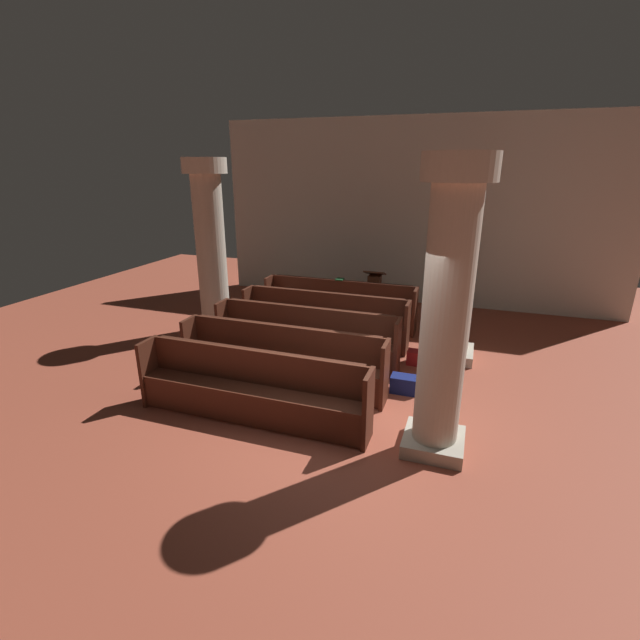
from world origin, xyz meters
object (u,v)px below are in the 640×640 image
at_px(pew_row_0, 339,302).
at_px(pew_row_4, 251,385).
at_px(pillar_aisle_rear, 446,310).
at_px(kneeler_box_red, 419,358).
at_px(lectern, 374,296).
at_px(kneeler_box_navy, 404,384).
at_px(pew_row_3, 282,357).
at_px(pillar_far_side, 211,245).
at_px(hymn_book, 340,279).
at_px(pillar_aisle_side, 460,260).
at_px(pew_row_2, 305,334).
at_px(pew_row_1, 324,317).

distance_m(pew_row_0, pew_row_4, 4.15).
distance_m(pillar_aisle_rear, kneeler_box_red, 3.07).
height_order(lectern, kneeler_box_navy, lectern).
relative_size(pew_row_3, pillar_far_side, 0.95).
bearing_deg(pew_row_3, hymn_book, 90.77).
distance_m(pillar_aisle_side, hymn_book, 2.90).
xyz_separation_m(pillar_aisle_side, kneeler_box_navy, (-0.59, -1.65, -1.70)).
distance_m(pillar_aisle_side, kneeler_box_navy, 2.45).
xyz_separation_m(pillar_far_side, kneeler_box_red, (4.38, -0.40, -1.71)).
bearing_deg(kneeler_box_navy, pew_row_2, 163.22).
bearing_deg(pew_row_4, hymn_book, 90.59).
distance_m(pew_row_2, pillar_far_side, 2.91).
relative_size(pew_row_0, pillar_far_side, 0.95).
relative_size(pew_row_1, pew_row_2, 1.00).
distance_m(pew_row_2, lectern, 3.16).
relative_size(lectern, kneeler_box_navy, 2.60).
bearing_deg(pillar_aisle_side, kneeler_box_navy, -109.71).
xyz_separation_m(pew_row_3, pillar_aisle_side, (2.47, 2.12, 1.31)).
distance_m(pew_row_3, hymn_book, 3.34).
height_order(lectern, hymn_book, lectern).
bearing_deg(kneeler_box_navy, hymn_book, 124.24).
xyz_separation_m(pew_row_0, pillar_aisle_rear, (2.47, -4.01, 1.31)).
bearing_deg(kneeler_box_red, pew_row_1, 166.23).
distance_m(pew_row_3, pew_row_4, 1.04).
bearing_deg(pillar_far_side, pillar_aisle_rear, -30.56).
bearing_deg(pillar_aisle_rear, pew_row_4, -176.77).
height_order(pew_row_2, pillar_aisle_side, pillar_aisle_side).
height_order(pew_row_2, pillar_aisle_rear, pillar_aisle_rear).
height_order(pew_row_2, hymn_book, hymn_book).
bearing_deg(pew_row_0, lectern, 61.96).
xyz_separation_m(pillar_aisle_rear, kneeler_box_red, (-0.51, 2.49, -1.71)).
bearing_deg(lectern, pew_row_4, -96.07).
bearing_deg(pillar_aisle_side, pew_row_2, -156.29).
height_order(pew_row_0, pew_row_3, same).
distance_m(pillar_far_side, kneeler_box_red, 4.72).
bearing_deg(hymn_book, pew_row_3, -89.23).
bearing_deg(kneeler_box_navy, pillar_aisle_side, 70.29).
bearing_deg(kneeler_box_navy, pew_row_4, -141.26).
relative_size(pillar_far_side, pillar_aisle_rear, 1.00).
xyz_separation_m(pew_row_2, kneeler_box_red, (1.96, 0.56, -0.40)).
height_order(pew_row_3, kneeler_box_navy, pew_row_3).
xyz_separation_m(pew_row_0, pillar_aisle_side, (2.47, -0.99, 1.31)).
bearing_deg(pillar_aisle_side, lectern, 133.50).
relative_size(pew_row_2, kneeler_box_red, 8.25).
relative_size(pew_row_3, pillar_aisle_rear, 0.95).
xyz_separation_m(pillar_aisle_side, pillar_aisle_rear, (0.00, -3.02, 0.00)).
bearing_deg(pew_row_1, pew_row_4, -90.00).
xyz_separation_m(pillar_aisle_side, lectern, (-1.92, 2.03, -1.39)).
distance_m(pew_row_1, kneeler_box_navy, 2.50).
distance_m(pew_row_1, hymn_book, 1.31).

